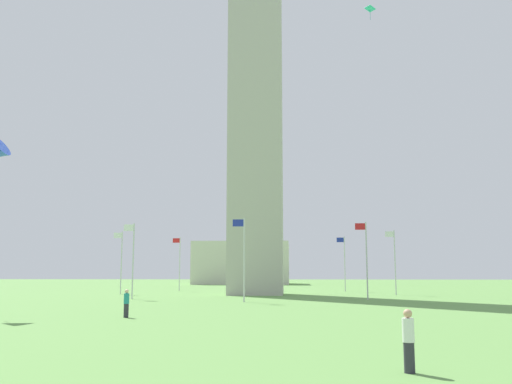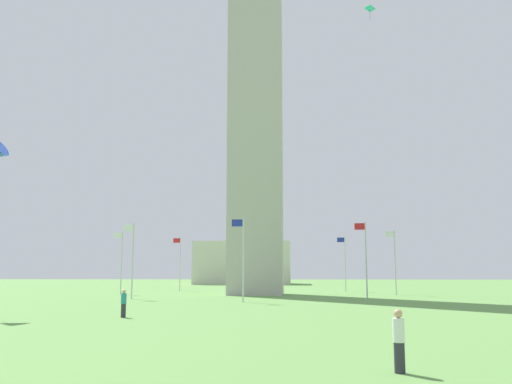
{
  "view_description": "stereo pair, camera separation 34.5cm",
  "coord_description": "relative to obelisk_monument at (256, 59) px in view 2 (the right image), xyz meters",
  "views": [
    {
      "loc": [
        -4.36,
        66.35,
        2.68
      ],
      "look_at": [
        0.0,
        0.0,
        12.24
      ],
      "focal_mm": 38.97,
      "sensor_mm": 36.0,
      "label": 1
    },
    {
      "loc": [
        -4.7,
        66.32,
        2.68
      ],
      "look_at": [
        0.0,
        0.0,
        12.24
      ],
      "focal_mm": 38.97,
      "sensor_mm": 36.0,
      "label": 2
    }
  ],
  "objects": [
    {
      "name": "person_teal_shirt",
      "position": [
        5.47,
        33.57,
        -28.27
      ],
      "size": [
        0.32,
        0.32,
        1.64
      ],
      "rotation": [
        0.0,
        0.0,
        -2.2
      ],
      "color": "#2D2D38",
      "rests_on": "ground"
    },
    {
      "name": "flagpole_e",
      "position": [
        0.06,
        16.32,
        -24.95
      ],
      "size": [
        1.12,
        0.14,
        7.51
      ],
      "color": "silver",
      "rests_on": "ground"
    },
    {
      "name": "flagpole_ne",
      "position": [
        11.6,
        11.54,
        -24.95
      ],
      "size": [
        1.12,
        0.14,
        7.51
      ],
      "color": "silver",
      "rests_on": "ground"
    },
    {
      "name": "obelisk_monument",
      "position": [
        0.0,
        0.0,
        0.0
      ],
      "size": [
        6.4,
        6.4,
        58.17
      ],
      "color": "#B7B2A8",
      "rests_on": "ground"
    },
    {
      "name": "person_white_shirt",
      "position": [
        -7.45,
        50.8,
        -28.25
      ],
      "size": [
        0.32,
        0.32,
        1.67
      ],
      "rotation": [
        0.0,
        0.0,
        -1.08
      ],
      "color": "#2D2D38",
      "rests_on": "ground"
    },
    {
      "name": "flagpole_n",
      "position": [
        16.38,
        0.0,
        -24.95
      ],
      "size": [
        1.12,
        0.14,
        7.51
      ],
      "color": "silver",
      "rests_on": "ground"
    },
    {
      "name": "flagpole_s",
      "position": [
        -16.26,
        0.0,
        -24.95
      ],
      "size": [
        1.12,
        0.14,
        7.51
      ],
      "color": "silver",
      "rests_on": "ground"
    },
    {
      "name": "flagpole_sw",
      "position": [
        -11.48,
        -11.54,
        -24.95
      ],
      "size": [
        1.12,
        0.14,
        7.51
      ],
      "color": "silver",
      "rests_on": "ground"
    },
    {
      "name": "ground_plane",
      "position": [
        0.0,
        0.0,
        -29.09
      ],
      "size": [
        260.0,
        260.0,
        0.0
      ],
      "primitive_type": "plane",
      "color": "#609347"
    },
    {
      "name": "flagpole_nw",
      "position": [
        11.6,
        -11.54,
        -24.95
      ],
      "size": [
        1.12,
        0.14,
        7.51
      ],
      "color": "silver",
      "rests_on": "ground"
    },
    {
      "name": "kite_cyan_diamond",
      "position": [
        -13.44,
        5.96,
        3.28
      ],
      "size": [
        1.33,
        1.34,
        1.5
      ],
      "color": "#33C6D1"
    },
    {
      "name": "flagpole_se",
      "position": [
        -11.48,
        11.54,
        -24.95
      ],
      "size": [
        1.12,
        0.14,
        7.51
      ],
      "color": "silver",
      "rests_on": "ground"
    },
    {
      "name": "flagpole_w",
      "position": [
        0.06,
        -16.32,
        -24.95
      ],
      "size": [
        1.12,
        0.14,
        7.51
      ],
      "color": "silver",
      "rests_on": "ground"
    },
    {
      "name": "distant_building",
      "position": [
        6.74,
        -57.02,
        -24.54
      ],
      "size": [
        20.46,
        15.73,
        9.09
      ],
      "color": "beige",
      "rests_on": "ground"
    }
  ]
}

